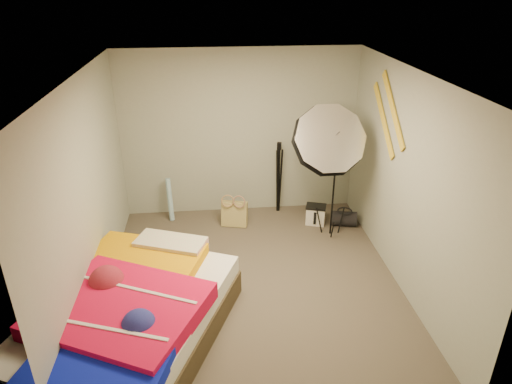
{
  "coord_description": "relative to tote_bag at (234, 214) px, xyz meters",
  "views": [
    {
      "loc": [
        -0.43,
        -4.48,
        3.39
      ],
      "look_at": [
        0.1,
        0.6,
        0.95
      ],
      "focal_mm": 32.0,
      "sensor_mm": 36.0,
      "label": 1
    }
  ],
  "objects": [
    {
      "name": "camera_tripod",
      "position": [
        0.71,
        0.4,
        0.46
      ],
      "size": [
        0.08,
        0.08,
        1.14
      ],
      "color": "black",
      "rests_on": "floor"
    },
    {
      "name": "camera_case",
      "position": [
        1.21,
        -0.07,
        -0.05
      ],
      "size": [
        0.32,
        0.27,
        0.27
      ],
      "primitive_type": "cube",
      "rotation": [
        0.0,
        0.0,
        -0.32
      ],
      "color": "silver",
      "rests_on": "floor"
    },
    {
      "name": "wall_left",
      "position": [
        -1.62,
        -1.47,
        1.06
      ],
      "size": [
        0.0,
        4.0,
        4.0
      ],
      "primitive_type": "plane",
      "rotation": [
        1.57,
        0.0,
        1.57
      ],
      "color": "#949A8C",
      "rests_on": "floor"
    },
    {
      "name": "wall_front",
      "position": [
        0.13,
        -3.47,
        1.06
      ],
      "size": [
        3.5,
        0.0,
        3.5
      ],
      "primitive_type": "plane",
      "rotation": [
        -1.57,
        0.0,
        0.0
      ],
      "color": "#949A8C",
      "rests_on": "floor"
    },
    {
      "name": "photo_umbrella",
      "position": [
        1.2,
        -0.51,
        1.27
      ],
      "size": [
        1.17,
        0.87,
        2.03
      ],
      "color": "black",
      "rests_on": "floor"
    },
    {
      "name": "ceiling",
      "position": [
        0.13,
        -1.47,
        2.31
      ],
      "size": [
        4.0,
        4.0,
        0.0
      ],
      "primitive_type": "plane",
      "rotation": [
        3.14,
        0.0,
        0.0
      ],
      "color": "silver",
      "rests_on": "wall_back"
    },
    {
      "name": "wall_right",
      "position": [
        1.88,
        -1.47,
        1.06
      ],
      "size": [
        0.0,
        4.0,
        4.0
      ],
      "primitive_type": "plane",
      "rotation": [
        1.57,
        0.0,
        -1.57
      ],
      "color": "#949A8C",
      "rests_on": "floor"
    },
    {
      "name": "wrapping_roll",
      "position": [
        -0.95,
        0.3,
        0.14
      ],
      "size": [
        0.12,
        0.2,
        0.66
      ],
      "primitive_type": "cylinder",
      "rotation": [
        -0.17,
        0.0,
        0.23
      ],
      "color": "#4C97B8",
      "rests_on": "floor"
    },
    {
      "name": "bed",
      "position": [
        -1.18,
        -2.32,
        0.14
      ],
      "size": [
        2.33,
        2.8,
        0.66
      ],
      "color": "#403421",
      "rests_on": "floor"
    },
    {
      "name": "wall_stripe_lower",
      "position": [
        1.86,
        -0.62,
        1.56
      ],
      "size": [
        0.02,
        0.91,
        0.78
      ],
      "primitive_type": "cube",
      "rotation": [
        0.7,
        0.0,
        0.0
      ],
      "color": "gold",
      "rests_on": "wall_right"
    },
    {
      "name": "wall_stripe_upper",
      "position": [
        1.86,
        -0.87,
        1.76
      ],
      "size": [
        0.02,
        0.91,
        0.78
      ],
      "primitive_type": "cube",
      "rotation": [
        0.7,
        0.0,
        0.0
      ],
      "color": "gold",
      "rests_on": "wall_right"
    },
    {
      "name": "wall_back",
      "position": [
        0.13,
        0.53,
        1.06
      ],
      "size": [
        3.5,
        0.0,
        3.5
      ],
      "primitive_type": "plane",
      "rotation": [
        1.57,
        0.0,
        0.0
      ],
      "color": "#949A8C",
      "rests_on": "floor"
    },
    {
      "name": "floor",
      "position": [
        0.13,
        -1.47,
        -0.19
      ],
      "size": [
        4.0,
        4.0,
        0.0
      ],
      "primitive_type": "plane",
      "color": "brown",
      "rests_on": "ground"
    },
    {
      "name": "tote_bag",
      "position": [
        0.0,
        0.0,
        0.0
      ],
      "size": [
        0.41,
        0.25,
        0.39
      ],
      "primitive_type": "cube",
      "rotation": [
        -0.14,
        0.0,
        -0.25
      ],
      "color": "tan",
      "rests_on": "floor"
    },
    {
      "name": "duffel_bag",
      "position": [
        1.62,
        -0.17,
        -0.08
      ],
      "size": [
        0.4,
        0.3,
        0.22
      ],
      "primitive_type": "cylinder",
      "rotation": [
        0.0,
        1.57,
        -0.23
      ],
      "color": "black",
      "rests_on": "floor"
    }
  ]
}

